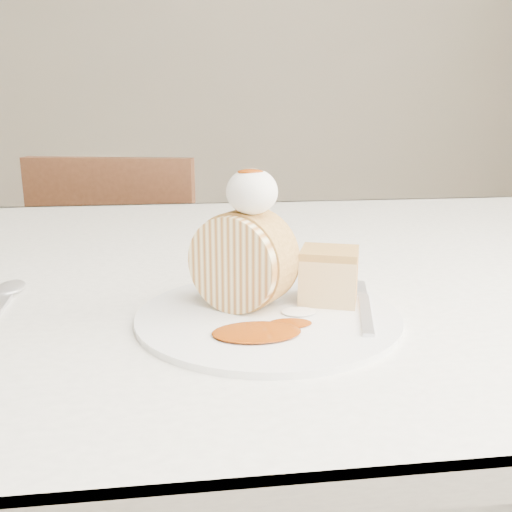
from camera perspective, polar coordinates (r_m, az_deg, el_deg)
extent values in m
cube|color=beige|center=(3.53, -7.00, 22.11)|extent=(5.00, 0.10, 2.80)
cube|color=white|center=(0.73, -3.31, -1.92)|extent=(1.40, 0.90, 0.04)
cube|color=white|center=(1.19, -4.76, -1.37)|extent=(1.40, 0.01, 0.28)
cylinder|color=brown|center=(1.39, 22.70, -11.37)|extent=(0.06, 0.06, 0.71)
cube|color=brown|center=(1.59, -11.50, -5.36)|extent=(0.47, 0.47, 0.04)
cube|color=brown|center=(1.37, -14.15, 0.94)|extent=(0.39, 0.13, 0.41)
cylinder|color=brown|center=(1.78, -4.32, -10.12)|extent=(0.03, 0.03, 0.38)
cylinder|color=brown|center=(1.87, -14.62, -9.38)|extent=(0.03, 0.03, 0.38)
cylinder|color=brown|center=(1.49, -6.66, -15.47)|extent=(0.03, 0.03, 0.38)
cylinder|color=brown|center=(1.59, -18.88, -14.14)|extent=(0.03, 0.03, 0.38)
cylinder|color=white|center=(0.53, 1.23, -6.05)|extent=(0.31, 0.31, 0.01)
cylinder|color=#F6E7AB|center=(0.53, -1.35, -0.45)|extent=(0.10, 0.09, 0.09)
cube|color=tan|center=(0.55, 7.29, -2.27)|extent=(0.07, 0.06, 0.04)
ellipsoid|color=white|center=(0.51, -0.41, 6.45)|extent=(0.05, 0.05, 0.04)
ellipsoid|color=#883205|center=(0.50, -0.56, 9.00)|extent=(0.02, 0.02, 0.01)
cube|color=silver|center=(0.53, 10.93, -5.68)|extent=(0.06, 0.14, 0.00)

